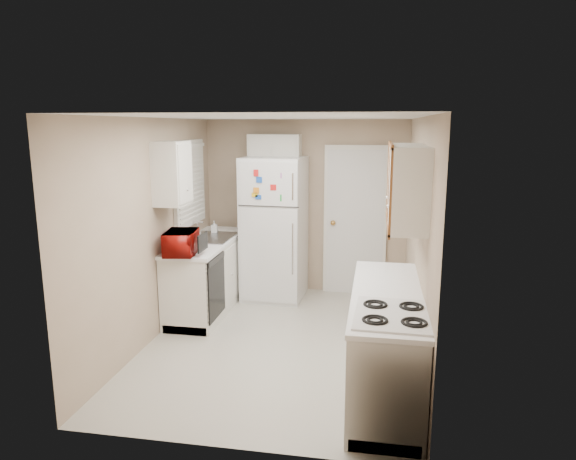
# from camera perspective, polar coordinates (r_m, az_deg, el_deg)

# --- Properties ---
(floor) EXTENTS (3.80, 3.80, 0.00)m
(floor) POSITION_cam_1_polar(r_m,az_deg,el_deg) (5.72, -0.88, -12.38)
(floor) COLOR beige
(floor) RESTS_ON ground
(ceiling) EXTENTS (3.80, 3.80, 0.00)m
(ceiling) POSITION_cam_1_polar(r_m,az_deg,el_deg) (5.23, -0.97, 12.44)
(ceiling) COLOR white
(ceiling) RESTS_ON floor
(wall_left) EXTENTS (3.80, 3.80, 0.00)m
(wall_left) POSITION_cam_1_polar(r_m,az_deg,el_deg) (5.77, -14.72, -0.01)
(wall_left) COLOR tan
(wall_left) RESTS_ON floor
(wall_right) EXTENTS (3.80, 3.80, 0.00)m
(wall_right) POSITION_cam_1_polar(r_m,az_deg,el_deg) (5.27, 14.21, -1.07)
(wall_right) COLOR tan
(wall_right) RESTS_ON floor
(wall_back) EXTENTS (2.80, 2.80, 0.00)m
(wall_back) POSITION_cam_1_polar(r_m,az_deg,el_deg) (7.19, 1.92, 2.59)
(wall_back) COLOR tan
(wall_back) RESTS_ON floor
(wall_front) EXTENTS (2.80, 2.80, 0.00)m
(wall_front) POSITION_cam_1_polar(r_m,az_deg,el_deg) (3.56, -6.71, -6.86)
(wall_front) COLOR tan
(wall_front) RESTS_ON floor
(left_counter) EXTENTS (0.60, 1.80, 0.90)m
(left_counter) POSITION_cam_1_polar(r_m,az_deg,el_deg) (6.65, -8.81, -4.91)
(left_counter) COLOR silver
(left_counter) RESTS_ON floor
(dishwasher) EXTENTS (0.03, 0.58, 0.72)m
(dishwasher) POSITION_cam_1_polar(r_m,az_deg,el_deg) (6.00, -8.02, -6.29)
(dishwasher) COLOR black
(dishwasher) RESTS_ON floor
(sink) EXTENTS (0.54, 0.74, 0.16)m
(sink) POSITION_cam_1_polar(r_m,az_deg,el_deg) (6.68, -8.51, -1.18)
(sink) COLOR gray
(sink) RESTS_ON left_counter
(microwave) EXTENTS (0.52, 0.34, 0.32)m
(microwave) POSITION_cam_1_polar(r_m,az_deg,el_deg) (5.84, -11.78, -1.24)
(microwave) COLOR #8F0C07
(microwave) RESTS_ON left_counter
(soap_bottle) EXTENTS (0.09, 0.09, 0.17)m
(soap_bottle) POSITION_cam_1_polar(r_m,az_deg,el_deg) (6.94, -8.20, 0.48)
(soap_bottle) COLOR white
(soap_bottle) RESTS_ON left_counter
(window_blinds) EXTENTS (0.10, 0.98, 1.08)m
(window_blinds) POSITION_cam_1_polar(r_m,az_deg,el_deg) (6.65, -10.84, 5.15)
(window_blinds) COLOR silver
(window_blinds) RESTS_ON wall_left
(upper_cabinet_left) EXTENTS (0.30, 0.45, 0.70)m
(upper_cabinet_left) POSITION_cam_1_polar(r_m,az_deg,el_deg) (5.82, -12.77, 6.16)
(upper_cabinet_left) COLOR silver
(upper_cabinet_left) RESTS_ON wall_left
(refrigerator) EXTENTS (0.82, 0.80, 1.91)m
(refrigerator) POSITION_cam_1_polar(r_m,az_deg,el_deg) (6.91, -1.51, 0.17)
(refrigerator) COLOR silver
(refrigerator) RESTS_ON floor
(cabinet_over_fridge) EXTENTS (0.70, 0.30, 0.40)m
(cabinet_over_fridge) POSITION_cam_1_polar(r_m,az_deg,el_deg) (7.03, -1.48, 8.95)
(cabinet_over_fridge) COLOR silver
(cabinet_over_fridge) RESTS_ON wall_back
(interior_door) EXTENTS (0.86, 0.06, 2.08)m
(interior_door) POSITION_cam_1_polar(r_m,az_deg,el_deg) (7.12, 7.46, 0.94)
(interior_door) COLOR silver
(interior_door) RESTS_ON floor
(right_counter) EXTENTS (0.60, 2.00, 0.90)m
(right_counter) POSITION_cam_1_polar(r_m,az_deg,el_deg) (4.72, 10.74, -11.99)
(right_counter) COLOR silver
(right_counter) RESTS_ON floor
(stove) EXTENTS (0.61, 0.74, 0.88)m
(stove) POSITION_cam_1_polar(r_m,az_deg,el_deg) (4.22, 11.41, -15.13)
(stove) COLOR silver
(stove) RESTS_ON floor
(upper_cabinet_right) EXTENTS (0.30, 1.20, 0.70)m
(upper_cabinet_right) POSITION_cam_1_polar(r_m,az_deg,el_deg) (4.67, 13.17, 4.87)
(upper_cabinet_right) COLOR silver
(upper_cabinet_right) RESTS_ON wall_right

